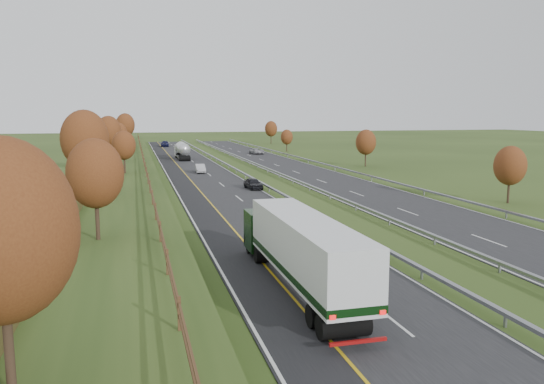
% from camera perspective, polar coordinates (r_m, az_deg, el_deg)
% --- Properties ---
extents(ground, '(400.00, 400.00, 0.00)m').
position_cam_1_polar(ground, '(79.40, -1.54, 1.69)').
color(ground, '#2B4016').
rests_on(ground, ground).
extents(near_carriageway, '(10.50, 200.00, 0.04)m').
position_cam_1_polar(near_carriageway, '(82.93, -7.72, 1.91)').
color(near_carriageway, black).
rests_on(near_carriageway, ground).
extents(far_carriageway, '(10.50, 200.00, 0.04)m').
position_cam_1_polar(far_carriageway, '(86.44, 3.21, 2.24)').
color(far_carriageway, black).
rests_on(far_carriageway, ground).
extents(hard_shoulder, '(3.00, 200.00, 0.04)m').
position_cam_1_polar(hard_shoulder, '(82.57, -10.31, 1.83)').
color(hard_shoulder, black).
rests_on(hard_shoulder, ground).
extents(lane_markings, '(26.75, 200.00, 0.01)m').
position_cam_1_polar(lane_markings, '(83.81, -3.36, 2.06)').
color(lane_markings, silver).
rests_on(lane_markings, near_carriageway).
extents(embankment_left, '(12.00, 200.00, 2.00)m').
position_cam_1_polar(embankment_left, '(82.31, -16.76, 2.27)').
color(embankment_left, '#2B4016').
rests_on(embankment_left, ground).
extents(hedge_left, '(2.20, 180.00, 1.10)m').
position_cam_1_polar(hedge_left, '(82.27, -18.20, 3.29)').
color(hedge_left, '#3C3C18').
rests_on(hedge_left, embankment_left).
extents(fence_left, '(0.12, 189.06, 1.20)m').
position_cam_1_polar(fence_left, '(81.69, -13.66, 3.56)').
color(fence_left, '#422B19').
rests_on(fence_left, embankment_left).
extents(median_barrier_near, '(0.32, 200.00, 0.71)m').
position_cam_1_polar(median_barrier_near, '(83.73, -3.85, 2.44)').
color(median_barrier_near, gray).
rests_on(median_barrier_near, ground).
extents(median_barrier_far, '(0.32, 200.00, 0.71)m').
position_cam_1_polar(median_barrier_far, '(84.82, -0.46, 2.53)').
color(median_barrier_far, gray).
rests_on(median_barrier_far, ground).
extents(outer_barrier_far, '(0.32, 200.00, 0.71)m').
position_cam_1_polar(outer_barrier_far, '(88.32, 6.80, 2.71)').
color(outer_barrier_far, gray).
rests_on(outer_barrier_far, ground).
extents(trees_left, '(6.64, 164.30, 7.66)m').
position_cam_1_polar(trees_left, '(78.57, -16.75, 5.92)').
color(trees_left, '#2D2116').
rests_on(trees_left, embankment_left).
extents(trees_far, '(8.45, 118.60, 7.12)m').
position_cam_1_polar(trees_far, '(117.99, 5.06, 5.92)').
color(trees_far, '#2D2116').
rests_on(trees_far, ground).
extents(box_lorry, '(2.58, 16.28, 4.06)m').
position_cam_1_polar(box_lorry, '(27.92, 2.93, -6.01)').
color(box_lorry, black).
rests_on(box_lorry, near_carriageway).
extents(road_tanker, '(2.40, 11.22, 3.46)m').
position_cam_1_polar(road_tanker, '(111.27, -9.64, 4.46)').
color(road_tanker, silver).
rests_on(road_tanker, near_carriageway).
extents(car_dark_near, '(1.99, 4.11, 1.35)m').
position_cam_1_polar(car_dark_near, '(65.88, -2.03, 0.93)').
color(car_dark_near, black).
rests_on(car_dark_near, near_carriageway).
extents(car_silver_mid, '(1.56, 4.18, 1.36)m').
position_cam_1_polar(car_silver_mid, '(84.80, -7.73, 2.53)').
color(car_silver_mid, '#BBBABF').
rests_on(car_silver_mid, near_carriageway).
extents(car_small_far, '(2.55, 5.55, 1.57)m').
position_cam_1_polar(car_small_far, '(154.71, -11.45, 5.10)').
color(car_small_far, '#111337').
rests_on(car_small_far, near_carriageway).
extents(car_oncoming, '(2.99, 5.39, 1.42)m').
position_cam_1_polar(car_oncoming, '(123.76, -1.72, 4.44)').
color(car_oncoming, '#A6A6AB').
rests_on(car_oncoming, far_carriageway).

